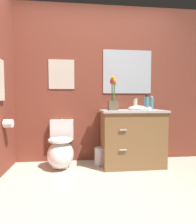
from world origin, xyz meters
The scene contains 12 objects.
ground_plane centered at (0.00, 0.00, 0.00)m, with size 8.64×8.64×0.00m, color beige.
wall_back centered at (0.20, 1.45, 1.25)m, with size 4.03×0.05×2.50m, color brown.
toilet centered at (-0.57, 1.15, 0.24)m, with size 0.38×0.59×0.69m.
vanity_cabinet centered at (0.50, 1.12, 0.43)m, with size 0.94×0.56×1.02m.
flower_vase centered at (0.20, 1.09, 1.02)m, with size 0.14×0.14×0.50m.
soap_bottle centered at (0.85, 1.25, 0.94)m, with size 0.06×0.06×0.21m.
lotion_bottle centered at (0.58, 1.22, 0.92)m, with size 0.06×0.06×0.17m.
hand_wash_bottle centered at (0.69, 1.04, 0.94)m, with size 0.07×0.07×0.22m.
trash_bin centered at (0.03, 1.17, 0.14)m, with size 0.18×0.18×0.27m.
wall_poster centered at (-0.57, 1.42, 1.39)m, with size 0.40×0.01×0.46m, color beige.
wall_mirror centered at (0.50, 1.42, 1.45)m, with size 0.80×0.01×0.70m, color #B2BCC6.
toilet_paper_roll centered at (-1.23, 0.95, 0.68)m, with size 0.11×0.11×0.11m, color white.
Camera 1 is at (-0.31, -1.61, 0.98)m, focal length 30.02 mm.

